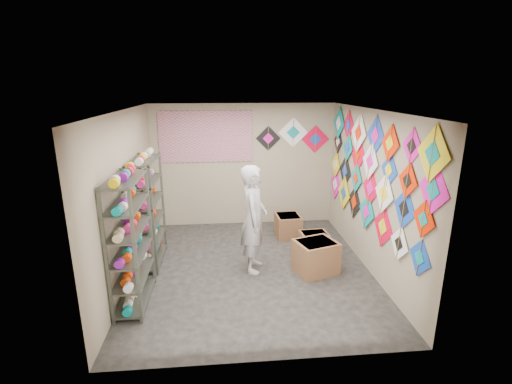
{
  "coord_description": "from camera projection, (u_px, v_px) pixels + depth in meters",
  "views": [
    {
      "loc": [
        -0.47,
        -5.79,
        3.08
      ],
      "look_at": [
        0.1,
        0.3,
        1.3
      ],
      "focal_mm": 26.0,
      "sensor_mm": 36.0,
      "label": 1
    }
  ],
  "objects": [
    {
      "name": "shelf_rack_back",
      "position": [
        148.0,
        212.0,
        6.45
      ],
      "size": [
        0.4,
        1.1,
        1.9
      ],
      "primitive_type": "cube",
      "color": "#4C5147",
      "rests_on": "ground"
    },
    {
      "name": "shopkeeper",
      "position": [
        254.0,
        219.0,
        6.19
      ],
      "size": [
        0.81,
        0.66,
        1.84
      ],
      "primitive_type": "imported",
      "rotation": [
        0.0,
        0.0,
        1.41
      ],
      "color": "beige",
      "rests_on": "ground"
    },
    {
      "name": "kite_wall_display",
      "position": [
        368.0,
        172.0,
        6.25
      ],
      "size": [
        0.06,
        4.33,
        2.04
      ],
      "color": "blue",
      "rests_on": "room_walls"
    },
    {
      "name": "poster",
      "position": [
        206.0,
        137.0,
        7.94
      ],
      "size": [
        2.0,
        0.01,
        1.1
      ],
      "primitive_type": "cube",
      "color": "#7454B6",
      "rests_on": "room_walls"
    },
    {
      "name": "room_walls",
      "position": [
        252.0,
        177.0,
        5.98
      ],
      "size": [
        4.5,
        4.5,
        4.5
      ],
      "color": "tan",
      "rests_on": "ground"
    },
    {
      "name": "carton_b",
      "position": [
        314.0,
        243.0,
        6.97
      ],
      "size": [
        0.54,
        0.45,
        0.41
      ],
      "primitive_type": "cube",
      "rotation": [
        0.0,
        0.0,
        0.08
      ],
      "color": "brown",
      "rests_on": "ground"
    },
    {
      "name": "string_spools",
      "position": [
        140.0,
        220.0,
        5.8
      ],
      "size": [
        0.12,
        2.36,
        0.12
      ],
      "color": "#E0297C",
      "rests_on": "ground"
    },
    {
      "name": "ground",
      "position": [
        252.0,
        269.0,
        6.44
      ],
      "size": [
        4.5,
        4.5,
        0.0
      ],
      "primitive_type": "plane",
      "color": "black"
    },
    {
      "name": "carton_a",
      "position": [
        316.0,
        257.0,
        6.27
      ],
      "size": [
        0.8,
        0.73,
        0.55
      ],
      "primitive_type": "cube",
      "rotation": [
        0.0,
        0.0,
        0.32
      ],
      "color": "brown",
      "rests_on": "ground"
    },
    {
      "name": "carton_c",
      "position": [
        288.0,
        226.0,
        7.75
      ],
      "size": [
        0.52,
        0.57,
        0.47
      ],
      "primitive_type": "cube",
      "rotation": [
        0.0,
        0.0,
        0.06
      ],
      "color": "brown",
      "rests_on": "ground"
    },
    {
      "name": "back_wall_kites",
      "position": [
        294.0,
        136.0,
        8.13
      ],
      "size": [
        1.64,
        0.02,
        0.79
      ],
      "color": "black",
      "rests_on": "room_walls"
    },
    {
      "name": "shelf_rack_front",
      "position": [
        131.0,
        242.0,
        5.2
      ],
      "size": [
        0.4,
        1.1,
        1.9
      ],
      "primitive_type": "cube",
      "color": "#4C5147",
      "rests_on": "ground"
    }
  ]
}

